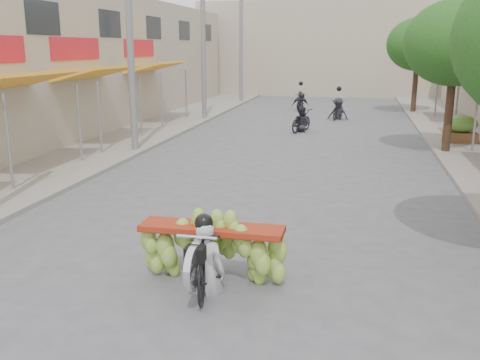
# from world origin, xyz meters

# --- Properties ---
(ground) EXTENTS (120.00, 120.00, 0.00)m
(ground) POSITION_xyz_m (0.00, 0.00, 0.00)
(ground) COLOR #5B5B61
(ground) RESTS_ON ground
(sidewalk_left) EXTENTS (4.00, 60.00, 0.12)m
(sidewalk_left) POSITION_xyz_m (-7.00, 15.00, 0.06)
(sidewalk_left) COLOR gray
(sidewalk_left) RESTS_ON ground
(far_building) EXTENTS (20.00, 6.00, 7.00)m
(far_building) POSITION_xyz_m (0.00, 38.00, 3.50)
(far_building) COLOR #AFA38A
(far_building) RESTS_ON ground
(utility_pole_mid) EXTENTS (0.60, 0.24, 8.00)m
(utility_pole_mid) POSITION_xyz_m (-5.40, 12.00, 4.03)
(utility_pole_mid) COLOR slate
(utility_pole_mid) RESTS_ON ground
(utility_pole_far) EXTENTS (0.60, 0.24, 8.00)m
(utility_pole_far) POSITION_xyz_m (-5.40, 21.00, 4.03)
(utility_pole_far) COLOR slate
(utility_pole_far) RESTS_ON ground
(utility_pole_back) EXTENTS (0.60, 0.24, 8.00)m
(utility_pole_back) POSITION_xyz_m (-5.40, 30.00, 4.03)
(utility_pole_back) COLOR slate
(utility_pole_back) RESTS_ON ground
(street_tree_mid) EXTENTS (3.40, 3.40, 5.25)m
(street_tree_mid) POSITION_xyz_m (5.40, 14.00, 3.78)
(street_tree_mid) COLOR #3A2719
(street_tree_mid) RESTS_ON ground
(street_tree_far) EXTENTS (3.40, 3.40, 5.25)m
(street_tree_far) POSITION_xyz_m (5.40, 26.00, 3.78)
(street_tree_far) COLOR #3A2719
(street_tree_far) RESTS_ON ground
(produce_crate_far) EXTENTS (1.20, 0.88, 1.16)m
(produce_crate_far) POSITION_xyz_m (6.20, 16.00, 0.71)
(produce_crate_far) COLOR brown
(produce_crate_far) RESTS_ON ground
(banana_motorbike) EXTENTS (2.29, 1.95, 2.11)m
(banana_motorbike) POSITION_xyz_m (0.12, 1.92, 0.70)
(banana_motorbike) COLOR black
(banana_motorbike) RESTS_ON ground
(pedestrian) EXTENTS (0.84, 0.64, 1.50)m
(pedestrian) POSITION_xyz_m (5.97, 16.46, 0.87)
(pedestrian) COLOR white
(pedestrian) RESTS_ON ground
(bg_motorbike_a) EXTENTS (1.15, 1.85, 1.95)m
(bg_motorbike_a) POSITION_xyz_m (-0.10, 18.03, 0.73)
(bg_motorbike_a) COLOR black
(bg_motorbike_a) RESTS_ON ground
(bg_motorbike_b) EXTENTS (1.16, 1.90, 1.95)m
(bg_motorbike_b) POSITION_xyz_m (1.35, 22.50, 0.83)
(bg_motorbike_b) COLOR black
(bg_motorbike_b) RESTS_ON ground
(bg_motorbike_c) EXTENTS (1.05, 1.74, 1.95)m
(bg_motorbike_c) POSITION_xyz_m (-0.98, 26.11, 0.79)
(bg_motorbike_c) COLOR black
(bg_motorbike_c) RESTS_ON ground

